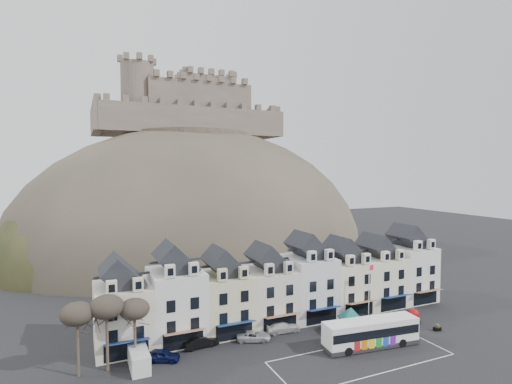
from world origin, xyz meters
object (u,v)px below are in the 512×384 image
red_buoy (413,316)px  car_black (201,341)px  car_navy (162,355)px  car_white (282,327)px  bus_shelter (351,314)px  car_silver (254,336)px  white_van (139,359)px  car_maroon (340,325)px  bus (371,332)px  car_charcoal (368,319)px  flagpole (369,289)px

red_buoy → car_black: 31.21m
car_navy → car_white: car_white is taller
red_buoy → car_white: 19.74m
bus_shelter → car_silver: size_ratio=1.29×
white_van → car_maroon: (27.52, -0.04, -0.40)m
bus_shelter → car_navy: size_ratio=1.36×
bus → car_charcoal: size_ratio=3.03×
car_white → car_maroon: car_white is taller
flagpole → car_silver: (-17.92, 1.37, -4.42)m
bus_shelter → car_maroon: bus_shelter is taller
flagpole → car_white: size_ratio=1.74×
white_van → car_maroon: 27.52m
bus → car_maroon: (-0.28, 6.22, -1.29)m
bus_shelter → car_black: size_ratio=1.25×
bus → car_silver: (-12.92, 7.72, -1.34)m
car_maroon → car_charcoal: car_charcoal is taller
red_buoy → white_van: (-38.72, 2.56, -0.04)m
bus_shelter → car_white: 9.65m
car_maroon → bus: bearing=-158.9°
flagpole → red_buoy: bearing=-24.2°
flagpole → bus_shelter: bearing=-154.7°
car_maroon → car_silver: bearing=101.8°
bus → car_black: bus is taller
flagpole → white_van: 33.04m
car_navy → car_black: size_ratio=0.92×
car_charcoal → car_maroon: bearing=97.8°
car_black → car_charcoal: size_ratio=1.08×
car_navy → car_charcoal: bearing=-66.6°
car_charcoal → bus: bearing=150.3°
car_maroon → white_van: bearing=108.5°
red_buoy → white_van: size_ratio=0.47×
flagpole → car_white: 14.06m
car_silver → car_maroon: 12.73m
red_buoy → car_black: (-30.80, 5.02, -0.36)m
red_buoy → car_maroon: red_buoy is taller
bus_shelter → car_white: bus_shelter is taller
white_van → flagpole: bearing=0.2°
flagpole → car_silver: size_ratio=2.00×
car_maroon → car_charcoal: bearing=-70.8°
car_charcoal → car_white: bearing=86.5°
car_charcoal → bus_shelter: bearing=123.1°
bus → car_navy: 26.05m
car_black → bus_shelter: bearing=-108.7°
bus → car_maroon: size_ratio=3.25×
bus_shelter → car_charcoal: (4.78, 2.33, -2.30)m
car_maroon → car_navy: bearing=106.9°
white_van → red_buoy: bearing=-3.8°
bus → white_van: 28.51m
car_maroon → bus_shelter: bearing=-156.4°
flagpole → white_van: (-32.80, -0.09, -3.98)m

